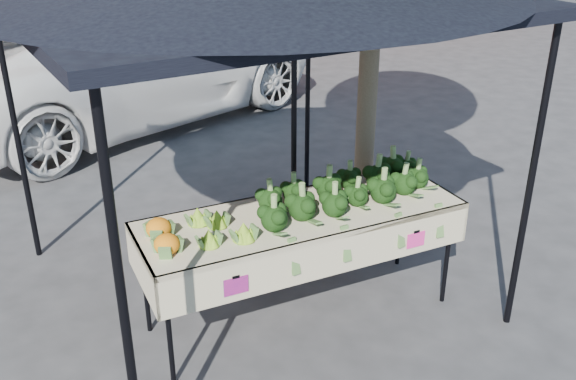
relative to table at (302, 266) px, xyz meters
The scene contains 6 objects.
ground 0.50m from the table, 23.51° to the right, with size 90.00×90.00×0.00m, color #2E2E31.
table is the anchor object (origin of this frame).
canopy 1.09m from the table, 102.52° to the left, with size 3.16×3.16×2.74m, color black, non-canonical shape.
broccoli_heap 0.69m from the table, ahead, with size 1.58×0.55×0.24m, color black.
romanesco_cluster 0.86m from the table, behind, with size 0.41×0.55×0.18m, color #9ABE2A.
cauliflower_pair 1.17m from the table, behind, with size 0.21×0.41×0.16m, color orange.
Camera 1 is at (-2.40, -3.41, 2.99)m, focal length 39.82 mm.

